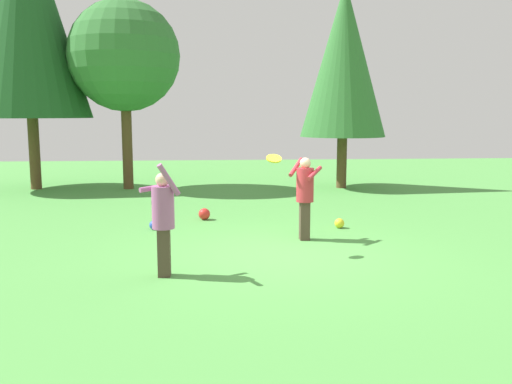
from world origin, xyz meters
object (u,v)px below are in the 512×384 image
object	(u,v)px
ball_blue	(154,225)
tree_far_left	(26,10)
person_thrower	(163,215)
ball_red	(204,214)
tree_left	(124,56)
tree_right	(344,61)
person_catcher	(305,191)
frisbee	(274,159)
ball_yellow	(339,223)

from	to	relation	value
ball_blue	tree_far_left	world-z (taller)	tree_far_left
person_thrower	ball_red	bearing A→B (deg)	50.08
ball_red	tree_far_left	xyz separation A→B (m)	(-5.60, 5.77, 5.56)
ball_blue	tree_left	distance (m)	8.00
tree_right	person_thrower	bearing A→B (deg)	-117.43
person_catcher	tree_far_left	distance (m)	11.99
person_catcher	frisbee	distance (m)	1.50
person_thrower	tree_far_left	distance (m)	12.36
frisbee	tree_left	bearing A→B (deg)	113.31
person_thrower	tree_right	bearing A→B (deg)	29.67
ball_red	tree_far_left	world-z (taller)	tree_far_left
ball_blue	ball_red	xyz separation A→B (m)	(1.06, 1.03, 0.04)
frisbee	ball_red	bearing A→B (deg)	111.01
ball_blue	tree_left	size ratio (longest dim) A/B	0.03
tree_right	frisbee	bearing A→B (deg)	-110.75
person_thrower	person_catcher	distance (m)	3.40
person_catcher	ball_yellow	xyz separation A→B (m)	(0.94, 1.03, -0.86)
person_thrower	tree_left	distance (m)	10.81
tree_far_left	ball_blue	bearing A→B (deg)	-56.31
person_catcher	ball_red	world-z (taller)	person_catcher
frisbee	person_catcher	bearing A→B (deg)	55.72
tree_right	tree_far_left	distance (m)	10.24
ball_blue	ball_red	world-z (taller)	ball_red
person_thrower	frisbee	distance (m)	2.29
ball_red	tree_left	size ratio (longest dim) A/B	0.04
person_catcher	ball_yellow	size ratio (longest dim) A/B	7.60
person_catcher	frisbee	size ratio (longest dim) A/B	5.38
ball_yellow	frisbee	bearing A→B (deg)	-128.55
ball_blue	ball_yellow	size ratio (longest dim) A/B	0.94
person_catcher	tree_left	size ratio (longest dim) A/B	0.27
ball_blue	ball_yellow	world-z (taller)	ball_yellow
tree_left	tree_far_left	bearing A→B (deg)	177.10
ball_red	tree_far_left	distance (m)	9.78
person_thrower	ball_red	size ratio (longest dim) A/B	6.45
ball_red	person_catcher	bearing A→B (deg)	-47.90
person_thrower	ball_yellow	size ratio (longest dim) A/B	8.23
ball_yellow	ball_red	size ratio (longest dim) A/B	0.78
tree_right	tree_far_left	xyz separation A→B (m)	(-10.12, 0.47, 1.51)
person_catcher	ball_blue	world-z (taller)	person_catcher
frisbee	tree_far_left	distance (m)	12.05
tree_right	tree_left	size ratio (longest dim) A/B	1.10
frisbee	tree_far_left	xyz separation A→B (m)	(-6.86, 9.06, 4.00)
person_thrower	tree_left	world-z (taller)	tree_left
ball_blue	ball_yellow	xyz separation A→B (m)	(4.00, -0.15, 0.01)
ball_red	tree_right	size ratio (longest dim) A/B	0.04
person_catcher	tree_right	bearing A→B (deg)	-164.27
tree_right	ball_blue	bearing A→B (deg)	-131.38
frisbee	tree_right	distance (m)	9.51
ball_yellow	tree_right	world-z (taller)	tree_right
tree_right	ball_red	bearing A→B (deg)	-130.43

